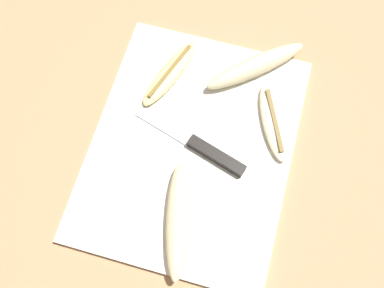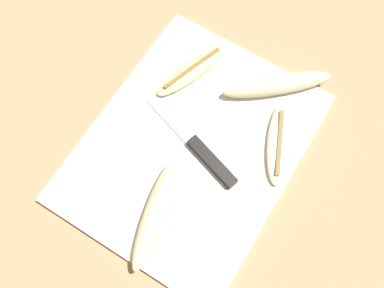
{
  "view_description": "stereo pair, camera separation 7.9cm",
  "coord_description": "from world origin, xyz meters",
  "px_view_note": "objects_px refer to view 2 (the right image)",
  "views": [
    {
      "loc": [
        -0.27,
        -0.08,
        0.76
      ],
      "look_at": [
        0.0,
        0.0,
        0.02
      ],
      "focal_mm": 42.0,
      "sensor_mm": 36.0,
      "label": 1
    },
    {
      "loc": [
        -0.24,
        -0.15,
        0.76
      ],
      "look_at": [
        0.0,
        0.0,
        0.02
      ],
      "focal_mm": 42.0,
      "sensor_mm": 36.0,
      "label": 2
    }
  ],
  "objects_px": {
    "banana_pale_long": "(279,144)",
    "banana_golden_short": "(192,70)",
    "knife": "(205,155)",
    "banana_soft_right": "(155,214)",
    "banana_cream_curved": "(277,84)"
  },
  "relations": [
    {
      "from": "banana_pale_long",
      "to": "banana_golden_short",
      "type": "bearing_deg",
      "value": 77.75
    },
    {
      "from": "knife",
      "to": "banana_golden_short",
      "type": "xyz_separation_m",
      "value": [
        0.13,
        0.11,
        0.0
      ]
    },
    {
      "from": "banana_golden_short",
      "to": "banana_soft_right",
      "type": "xyz_separation_m",
      "value": [
        -0.27,
        -0.09,
        0.01
      ]
    },
    {
      "from": "banana_cream_curved",
      "to": "banana_golden_short",
      "type": "xyz_separation_m",
      "value": [
        -0.05,
        0.15,
        -0.01
      ]
    },
    {
      "from": "banana_cream_curved",
      "to": "banana_golden_short",
      "type": "relative_size",
      "value": 1.07
    },
    {
      "from": "banana_soft_right",
      "to": "knife",
      "type": "bearing_deg",
      "value": -6.75
    },
    {
      "from": "banana_cream_curved",
      "to": "banana_pale_long",
      "type": "bearing_deg",
      "value": -149.93
    },
    {
      "from": "banana_cream_curved",
      "to": "knife",
      "type": "bearing_deg",
      "value": 166.69
    },
    {
      "from": "banana_golden_short",
      "to": "banana_pale_long",
      "type": "bearing_deg",
      "value": -102.25
    },
    {
      "from": "banana_golden_short",
      "to": "banana_cream_curved",
      "type": "bearing_deg",
      "value": -70.65
    },
    {
      "from": "banana_pale_long",
      "to": "knife",
      "type": "bearing_deg",
      "value": 130.28
    },
    {
      "from": "knife",
      "to": "banana_golden_short",
      "type": "relative_size",
      "value": 1.33
    },
    {
      "from": "banana_golden_short",
      "to": "banana_soft_right",
      "type": "distance_m",
      "value": 0.28
    },
    {
      "from": "knife",
      "to": "banana_pale_long",
      "type": "bearing_deg",
      "value": -32.43
    },
    {
      "from": "banana_golden_short",
      "to": "knife",
      "type": "bearing_deg",
      "value": -140.35
    }
  ]
}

